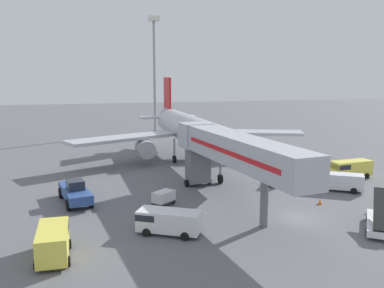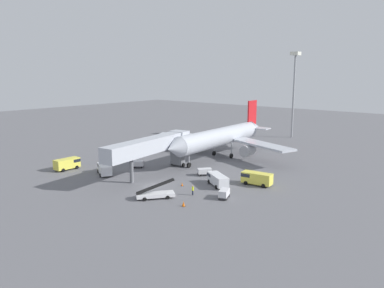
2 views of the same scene
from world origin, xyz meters
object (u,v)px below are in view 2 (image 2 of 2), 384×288
at_px(pushback_tug, 122,154).
at_px(apron_light_mast, 294,79).
at_px(service_van_near_center, 256,178).
at_px(safety_cone_bravo, 182,184).
at_px(safety_cone_alpha, 183,204).
at_px(service_van_outer_right, 105,169).
at_px(service_van_near_left, 217,179).
at_px(ground_crew_worker_foreground, 193,190).
at_px(baggage_cart_mid_center, 205,171).
at_px(baggage_cart_rear_left, 138,164).
at_px(jet_bridge, 154,146).
at_px(airplane_at_gate, 222,137).
at_px(service_van_rear_right, 68,163).
at_px(baggage_cart_far_right, 224,193).
at_px(belt_loader_truck, 155,194).

relative_size(pushback_tug, apron_light_mast, 0.29).
bearing_deg(service_van_near_center, safety_cone_bravo, -136.81).
bearing_deg(safety_cone_bravo, safety_cone_alpha, -47.22).
bearing_deg(service_van_outer_right, service_van_near_left, 21.47).
xyz_separation_m(ground_crew_worker_foreground, safety_cone_alpha, (2.23, -4.75, -0.47)).
bearing_deg(baggage_cart_mid_center, service_van_outer_right, -141.98).
xyz_separation_m(service_van_near_left, baggage_cart_rear_left, (-19.69, -0.58, -0.34)).
bearing_deg(baggage_cart_mid_center, jet_bridge, -142.80).
bearing_deg(airplane_at_gate, apron_light_mast, 89.36).
bearing_deg(baggage_cart_mid_center, ground_crew_worker_foreground, -60.84).
bearing_deg(service_van_outer_right, pushback_tug, 125.65).
distance_m(pushback_tug, baggage_cart_rear_left, 9.07).
bearing_deg(service_van_rear_right, safety_cone_alpha, -1.57).
distance_m(baggage_cart_mid_center, baggage_cart_far_right, 13.44).
bearing_deg(safety_cone_alpha, airplane_at_gate, 116.12).
distance_m(baggage_cart_far_right, baggage_cart_rear_left, 24.87).
bearing_deg(ground_crew_worker_foreground, apron_light_mast, 101.19).
distance_m(service_van_near_center, baggage_cart_rear_left, 25.16).
relative_size(belt_loader_truck, service_van_near_center, 1.08).
bearing_deg(service_van_rear_right, apron_light_mast, 74.75).
bearing_deg(jet_bridge, airplane_at_gate, 87.07).
height_order(jet_bridge, baggage_cart_mid_center, jet_bridge).
distance_m(pushback_tug, service_van_outer_right, 12.94).
distance_m(ground_crew_worker_foreground, apron_light_mast, 64.09).
bearing_deg(service_van_outer_right, service_van_near_center, 26.43).
height_order(service_van_near_center, safety_cone_alpha, service_van_near_center).
relative_size(baggage_cart_mid_center, baggage_cart_rear_left, 1.12).
bearing_deg(service_van_rear_right, ground_crew_worker_foreground, 7.45).
height_order(service_van_outer_right, ground_crew_worker_foreground, service_van_outer_right).
distance_m(service_van_near_left, apron_light_mast, 57.62).
distance_m(jet_bridge, safety_cone_alpha, 18.97).
height_order(pushback_tug, service_van_near_left, pushback_tug).
bearing_deg(safety_cone_bravo, belt_loader_truck, -81.64).
xyz_separation_m(pushback_tug, safety_cone_bravo, (23.84, -6.54, -0.80)).
bearing_deg(jet_bridge, ground_crew_worker_foreground, -18.72).
distance_m(jet_bridge, pushback_tug, 16.24).
distance_m(jet_bridge, service_van_near_left, 14.22).
bearing_deg(safety_cone_alpha, baggage_cart_mid_center, 117.93).
bearing_deg(belt_loader_truck, pushback_tug, 150.65).
bearing_deg(baggage_cart_mid_center, baggage_cart_far_right, -38.75).
bearing_deg(pushback_tug, service_van_outer_right, -54.35).
bearing_deg(belt_loader_truck, baggage_cart_mid_center, 98.70).
height_order(service_van_near_left, safety_cone_bravo, service_van_near_left).
bearing_deg(jet_bridge, belt_loader_truck, -43.40).
bearing_deg(safety_cone_alpha, baggage_cart_rear_left, 153.64).
xyz_separation_m(airplane_at_gate, service_van_near_center, (17.20, -13.75, -3.47)).
relative_size(service_van_near_left, service_van_outer_right, 1.02).
height_order(baggage_cart_mid_center, apron_light_mast, apron_light_mast).
xyz_separation_m(service_van_near_left, service_van_near_center, (4.92, 4.60, 0.12)).
xyz_separation_m(baggage_cart_mid_center, baggage_cart_far_right, (10.48, -8.41, 0.04)).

